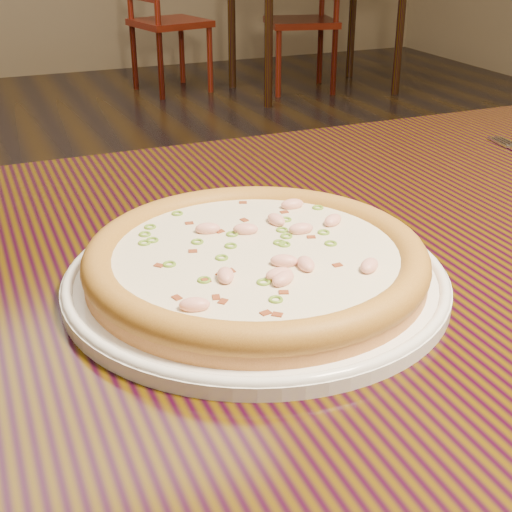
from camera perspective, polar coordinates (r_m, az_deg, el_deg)
name	(u,v)px	position (r m, az deg, el deg)	size (l,w,h in m)	color
hero_table	(339,325)	(0.79, 6.69, -5.53)	(1.20, 0.80, 0.75)	black
plate	(256,277)	(0.65, 0.00, -1.69)	(0.35, 0.35, 0.02)	white
pizza	(256,259)	(0.64, 0.01, -0.23)	(0.31, 0.31, 0.03)	#C5804A
chair_c	(162,22)	(4.77, -7.52, 18.06)	(0.50, 0.50, 0.95)	#5D1A04
chair_d	(309,21)	(4.82, 4.30, 18.27)	(0.50, 0.50, 0.95)	#5D1A04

